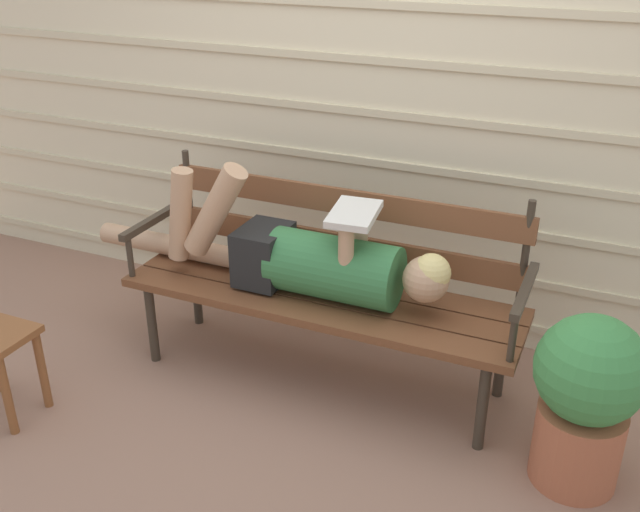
# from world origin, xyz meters

# --- Properties ---
(ground_plane) EXTENTS (12.00, 12.00, 0.00)m
(ground_plane) POSITION_xyz_m (0.00, 0.00, 0.00)
(ground_plane) COLOR #936B56
(house_siding) EXTENTS (5.49, 0.08, 2.15)m
(house_siding) POSITION_xyz_m (0.00, 0.72, 1.08)
(house_siding) COLOR beige
(house_siding) RESTS_ON ground
(park_bench) EXTENTS (1.75, 0.50, 0.90)m
(park_bench) POSITION_xyz_m (0.00, 0.13, 0.48)
(park_bench) COLOR brown
(park_bench) RESTS_ON ground
(reclining_person) EXTENTS (1.74, 0.27, 0.56)m
(reclining_person) POSITION_xyz_m (-0.08, 0.06, 0.59)
(reclining_person) COLOR #33703D
(potted_plant) EXTENTS (0.39, 0.39, 0.68)m
(potted_plant) POSITION_xyz_m (1.13, -0.15, 0.37)
(potted_plant) COLOR #AD5B3D
(potted_plant) RESTS_ON ground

